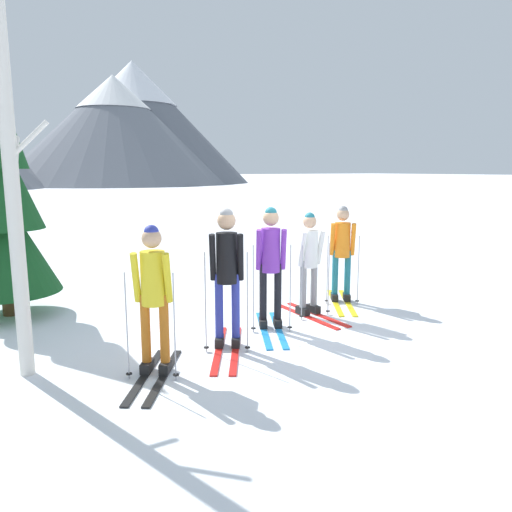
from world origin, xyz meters
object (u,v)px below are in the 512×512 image
Objects in this scene: skier_in_black at (227,271)px; skier_in_purple at (271,262)px; birch_tree_tall at (12,179)px; pine_tree_near at (1,203)px; skier_in_white at (309,260)px; skier_in_orange at (342,248)px; skier_in_yellow at (154,291)px.

skier_in_black is 1.03× the size of skier_in_purple.
pine_tree_near is at bearing 88.11° from birch_tree_tall.
skier_in_white is (0.92, 0.26, -0.09)m from skier_in_purple.
skier_in_black is 4.02m from pine_tree_near.
pine_tree_near is at bearing 139.03° from skier_in_purple.
skier_in_purple reaches higher than skier_in_orange.
skier_in_black is at bearing -157.99° from skier_in_purple.
skier_in_yellow is 0.44× the size of pine_tree_near.
skier_in_orange is 5.69m from pine_tree_near.
skier_in_orange is at bearing 19.14° from skier_in_black.
skier_in_orange is 0.38× the size of birch_tree_tall.
birch_tree_tall is at bearing -177.64° from skier_in_white.
skier_in_black reaches higher than skier_in_orange.
pine_tree_near reaches higher than skier_in_white.
birch_tree_tall is (-3.34, 0.08, 1.24)m from skier_in_purple.
skier_in_white is (2.96, 0.93, -0.07)m from skier_in_yellow.
skier_in_white is (1.85, 0.63, -0.13)m from skier_in_black.
birch_tree_tall is (-4.26, -0.18, 1.34)m from skier_in_white.
birch_tree_tall reaches higher than pine_tree_near.
skier_in_yellow is at bearing -71.03° from pine_tree_near.
skier_in_purple is (2.05, 0.68, 0.02)m from skier_in_yellow.
skier_in_white is 1.07m from skier_in_orange.
pine_tree_near reaches higher than skier_in_black.
skier_in_purple is 0.96m from skier_in_white.
birch_tree_tall is at bearing -91.89° from pine_tree_near.
skier_in_purple is 0.41× the size of birch_tree_tall.
pine_tree_near is (-3.25, 2.82, 0.82)m from skier_in_purple.
skier_in_purple is at bearing -162.29° from skier_in_orange.
skier_in_white is 0.42× the size of pine_tree_near.
birch_tree_tall is (-5.26, -0.53, 1.29)m from skier_in_orange.
skier_in_orange is (1.92, 0.61, -0.04)m from skier_in_purple.
birch_tree_tall is (-0.09, -2.74, 0.43)m from pine_tree_near.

